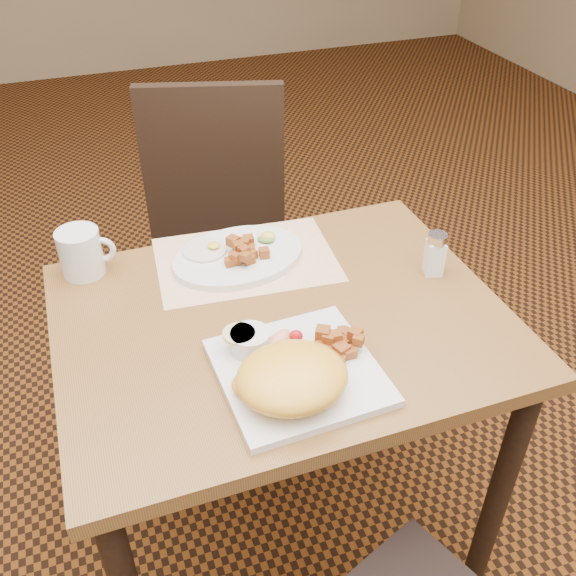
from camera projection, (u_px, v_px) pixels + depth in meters
The scene contains 15 objects.
ground at pixel (284, 528), 1.75m from camera, with size 8.00×8.00×0.00m, color black.
table at pixel (282, 356), 1.37m from camera, with size 0.90×0.70×0.75m.
chair_far at pixel (217, 239), 1.92m from camera, with size 0.52×0.53×0.97m.
placemat at pixel (246, 260), 1.46m from camera, with size 0.40×0.28×0.00m, color white.
plate_square at pixel (298, 372), 1.16m from camera, with size 0.28×0.28×0.02m, color silver.
plate_oval at pixel (238, 257), 1.45m from camera, with size 0.30×0.23×0.02m, color silver, non-canonical shape.
hollandaise_mound at pixel (291, 378), 1.09m from camera, with size 0.20×0.18×0.07m.
ramekin at pixel (249, 340), 1.18m from camera, with size 0.09×0.07×0.04m.
garnish_sq at pixel (285, 338), 1.21m from camera, with size 0.08×0.06×0.03m.
fried_egg at pixel (206, 249), 1.45m from camera, with size 0.10×0.10×0.02m.
garnish_ov at pixel (267, 237), 1.49m from camera, with size 0.05×0.05×0.02m.
salt_shaker at pixel (435, 253), 1.39m from camera, with size 0.05×0.05×0.10m.
coffee_mug at pixel (82, 252), 1.39m from camera, with size 0.12×0.09×0.11m.
home_fries_sq at pixel (337, 342), 1.19m from camera, with size 0.10×0.09×0.04m.
home_fries_ov at pixel (244, 251), 1.43m from camera, with size 0.10×0.11×0.04m.
Camera 1 is at (-0.33, -0.95, 1.58)m, focal length 40.00 mm.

